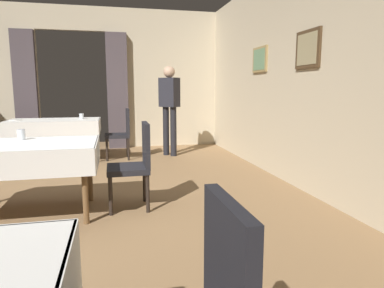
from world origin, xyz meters
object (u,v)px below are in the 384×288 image
object	(u,v)px
glass_far_a	(82,116)
person_waiter_by_doorway	(169,103)
dining_table_mid	(23,152)
glass_mid_a	(21,135)
chair_far_right	(122,131)
plate_far_b	(16,120)
dining_table_far	(54,125)
chair_mid_right	(135,161)

from	to	relation	value
glass_far_a	person_waiter_by_doorway	xyz separation A→B (m)	(1.62, 0.08, 0.22)
dining_table_mid	glass_mid_a	distance (m)	0.31
chair_far_right	plate_far_b	xyz separation A→B (m)	(-1.79, 0.03, 0.24)
dining_table_far	plate_far_b	world-z (taller)	plate_far_b
dining_table_far	dining_table_mid	bearing A→B (deg)	-87.22
dining_table_far	chair_mid_right	size ratio (longest dim) A/B	1.69
chair_far_right	plate_far_b	bearing A→B (deg)	178.98
chair_mid_right	glass_far_a	size ratio (longest dim) A/B	9.09
dining_table_mid	dining_table_far	size ratio (longest dim) A/B	0.92
dining_table_far	glass_far_a	bearing A→B (deg)	-0.00
chair_far_right	glass_far_a	bearing A→B (deg)	176.48
person_waiter_by_doorway	chair_mid_right	bearing A→B (deg)	-106.23
glass_mid_a	person_waiter_by_doorway	world-z (taller)	person_waiter_by_doorway
chair_mid_right	glass_far_a	bearing A→B (deg)	105.25
chair_mid_right	plate_far_b	world-z (taller)	chair_mid_right
glass_mid_a	dining_table_mid	bearing A→B (deg)	-75.33
dining_table_mid	chair_far_right	distance (m)	2.99
chair_far_right	glass_far_a	world-z (taller)	chair_far_right
dining_table_mid	glass_mid_a	bearing A→B (deg)	104.67
glass_mid_a	dining_table_far	bearing A→B (deg)	91.54
chair_far_right	person_waiter_by_doorway	world-z (taller)	person_waiter_by_doorway
glass_mid_a	plate_far_b	bearing A→B (deg)	105.07
dining_table_mid	glass_mid_a	world-z (taller)	glass_mid_a
glass_far_a	person_waiter_by_doorway	size ratio (longest dim) A/B	0.06
plate_far_b	glass_mid_a	bearing A→B (deg)	-74.93
chair_mid_right	glass_mid_a	bearing A→B (deg)	167.64
chair_far_right	plate_far_b	world-z (taller)	chair_far_right
glass_far_a	person_waiter_by_doorway	bearing A→B (deg)	2.68
glass_far_a	plate_far_b	bearing A→B (deg)	-179.42
chair_mid_right	glass_mid_a	size ratio (longest dim) A/B	8.22
dining_table_mid	chair_mid_right	bearing A→B (deg)	0.16
glass_mid_a	glass_far_a	world-z (taller)	glass_mid_a
dining_table_mid	dining_table_far	world-z (taller)	same
dining_table_mid	glass_far_a	bearing A→B (deg)	83.31
chair_mid_right	chair_far_right	xyz separation A→B (m)	(-0.07, 2.79, 0.00)
chair_mid_right	plate_far_b	bearing A→B (deg)	123.45
plate_far_b	dining_table_mid	bearing A→B (deg)	-74.96
person_waiter_by_doorway	glass_mid_a	bearing A→B (deg)	-127.30
chair_mid_right	dining_table_mid	bearing A→B (deg)	-179.84
dining_table_far	chair_mid_right	xyz separation A→B (m)	(1.24, -2.84, -0.15)
dining_table_mid	chair_mid_right	world-z (taller)	chair_mid_right
plate_far_b	person_waiter_by_doorway	size ratio (longest dim) A/B	0.12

